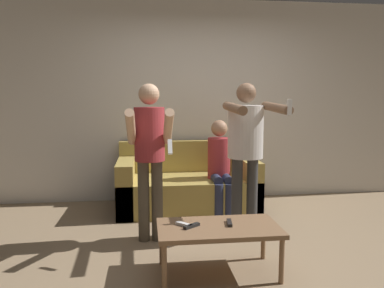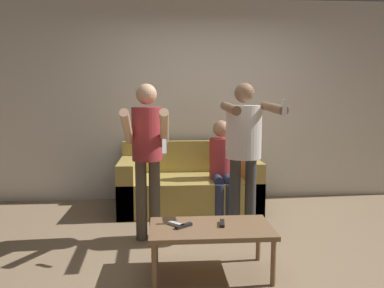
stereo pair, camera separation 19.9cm
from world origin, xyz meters
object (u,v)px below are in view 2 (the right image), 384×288
at_px(coffee_table, 211,231).
at_px(remote_near, 184,226).
at_px(person_seated, 222,164).
at_px(remote_far, 176,224).
at_px(couch, 189,186).
at_px(remote_mid, 222,223).
at_px(person_standing_left, 147,146).
at_px(person_standing_right, 244,141).

bearing_deg(coffee_table, remote_near, -178.69).
xyz_separation_m(person_seated, remote_near, (-0.54, -1.59, -0.20)).
height_order(coffee_table, remote_far, remote_far).
bearing_deg(remote_far, couch, 83.09).
relative_size(couch, remote_mid, 11.17).
height_order(person_standing_left, person_standing_right, person_standing_right).
relative_size(person_standing_left, remote_far, 11.61).
xyz_separation_m(person_standing_right, coffee_table, (-0.42, -0.75, -0.63)).
relative_size(coffee_table, remote_far, 7.31).
relative_size(person_seated, coffee_table, 1.17).
bearing_deg(remote_near, remote_far, 146.21).
relative_size(couch, remote_far, 13.00).
xyz_separation_m(person_standing_left, coffee_table, (0.53, -0.75, -0.58)).
distance_m(person_standing_left, coffee_table, 1.09).
bearing_deg(remote_far, person_standing_left, 109.56).
bearing_deg(remote_far, coffee_table, -7.05).
height_order(remote_near, remote_mid, same).
bearing_deg(couch, person_standing_left, -113.78).
relative_size(remote_near, remote_mid, 0.93).
bearing_deg(person_seated, couch, 148.60).
distance_m(couch, person_standing_left, 1.34).
bearing_deg(remote_mid, remote_near, -173.24).
bearing_deg(remote_mid, coffee_table, -161.53).
height_order(couch, remote_far, couch).
bearing_deg(person_standing_left, remote_far, -70.44).
bearing_deg(remote_far, person_standing_right, 45.99).
xyz_separation_m(person_standing_right, remote_mid, (-0.32, -0.71, -0.58)).
relative_size(couch, remote_near, 12.07).
height_order(remote_mid, remote_far, same).
distance_m(couch, person_standing_right, 1.37).
xyz_separation_m(remote_mid, remote_far, (-0.37, 0.00, 0.00)).
bearing_deg(person_seated, remote_far, -111.04).
relative_size(couch, person_seated, 1.52).
xyz_separation_m(couch, person_seated, (0.38, -0.23, 0.33)).
height_order(couch, coffee_table, couch).
bearing_deg(couch, remote_near, -94.98).
height_order(person_seated, remote_far, person_seated).
height_order(couch, person_standing_left, person_standing_left).
distance_m(person_standing_left, person_standing_right, 0.94).
relative_size(coffee_table, remote_near, 6.79).
xyz_separation_m(person_standing_right, remote_far, (-0.69, -0.71, -0.58)).
distance_m(person_standing_left, person_seated, 1.24).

